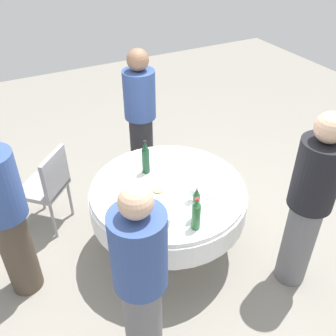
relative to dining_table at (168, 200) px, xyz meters
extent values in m
plane|color=gray|center=(0.00, 0.00, -0.59)|extent=(10.00, 10.00, 0.00)
cylinder|color=white|center=(0.00, 0.00, 0.13)|extent=(1.34, 1.34, 0.04)
cylinder|color=white|center=(0.00, 0.00, 0.00)|extent=(1.37, 1.37, 0.22)
cylinder|color=slate|center=(0.00, 0.00, -0.35)|extent=(0.14, 0.14, 0.48)
cylinder|color=slate|center=(0.00, 0.00, -0.58)|extent=(0.56, 0.56, 0.03)
cylinder|color=#194728|center=(0.07, -0.29, 0.27)|extent=(0.07, 0.07, 0.23)
cone|color=#194728|center=(0.07, -0.29, 0.42)|extent=(0.06, 0.06, 0.08)
cylinder|color=black|center=(0.07, -0.29, 0.47)|extent=(0.03, 0.03, 0.01)
cylinder|color=#2D6B38|center=(0.04, 0.53, 0.26)|extent=(0.07, 0.07, 0.22)
cone|color=#2D6B38|center=(0.04, 0.53, 0.39)|extent=(0.06, 0.06, 0.05)
cylinder|color=red|center=(0.04, 0.53, 0.43)|extent=(0.03, 0.03, 0.01)
cylinder|color=#2D6B38|center=(-0.01, 0.44, 0.27)|extent=(0.06, 0.06, 0.23)
cone|color=#2D6B38|center=(-0.01, 0.44, 0.41)|extent=(0.05, 0.05, 0.06)
cylinder|color=silver|center=(-0.01, 0.44, 0.45)|extent=(0.03, 0.03, 0.01)
cylinder|color=white|center=(0.36, 0.03, 0.15)|extent=(0.06, 0.06, 0.00)
cylinder|color=white|center=(0.36, 0.03, 0.18)|extent=(0.01, 0.01, 0.06)
cylinder|color=white|center=(0.36, 0.03, 0.25)|extent=(0.07, 0.07, 0.07)
cylinder|color=white|center=(0.26, 0.48, 0.15)|extent=(0.06, 0.06, 0.00)
cylinder|color=white|center=(0.26, 0.48, 0.19)|extent=(0.01, 0.01, 0.07)
cylinder|color=white|center=(0.26, 0.48, 0.26)|extent=(0.06, 0.06, 0.08)
cylinder|color=white|center=(-0.09, 0.25, 0.15)|extent=(0.06, 0.06, 0.00)
cylinder|color=white|center=(-0.09, 0.25, 0.19)|extent=(0.01, 0.01, 0.07)
cylinder|color=white|center=(-0.09, 0.25, 0.25)|extent=(0.07, 0.07, 0.06)
cylinder|color=gold|center=(-0.09, 0.25, 0.24)|extent=(0.06, 0.06, 0.02)
cylinder|color=white|center=(-0.14, -0.21, 0.16)|extent=(0.26, 0.26, 0.02)
cylinder|color=white|center=(0.10, 0.02, 0.16)|extent=(0.24, 0.24, 0.02)
ellipsoid|color=tan|center=(0.10, 0.02, 0.17)|extent=(0.11, 0.09, 0.02)
cube|color=silver|center=(0.34, 0.20, 0.15)|extent=(0.15, 0.12, 0.00)
cube|color=silver|center=(-0.41, 0.00, 0.15)|extent=(0.02, 0.18, 0.00)
cube|color=silver|center=(0.34, -0.12, 0.15)|extent=(0.06, 0.18, 0.00)
cube|color=white|center=(-0.25, 0.23, 0.16)|extent=(0.18, 0.18, 0.02)
cylinder|color=#26262B|center=(-0.25, -1.13, -0.18)|extent=(0.26, 0.26, 0.83)
cylinder|color=#334C8C|center=(-0.25, -1.13, 0.50)|extent=(0.34, 0.34, 0.52)
sphere|color=#8C664C|center=(-0.25, -1.13, 0.87)|extent=(0.23, 0.23, 0.23)
cylinder|color=slate|center=(-0.81, 0.80, -0.17)|extent=(0.26, 0.26, 0.84)
cylinder|color=black|center=(-0.81, 0.80, 0.53)|extent=(0.34, 0.34, 0.56)
sphere|color=#D8AD8C|center=(-0.81, 0.80, 0.92)|extent=(0.22, 0.22, 0.22)
cylinder|color=#4C3F33|center=(1.29, -0.18, -0.18)|extent=(0.26, 0.26, 0.82)
cylinder|color=slate|center=(0.63, 0.86, -0.18)|extent=(0.26, 0.26, 0.83)
cylinder|color=#334C8C|center=(0.63, 0.86, 0.51)|extent=(0.34, 0.34, 0.55)
sphere|color=#D8AD8C|center=(0.63, 0.86, 0.88)|extent=(0.20, 0.20, 0.20)
cube|color=#99999E|center=(0.93, -0.87, -0.14)|extent=(0.57, 0.57, 0.04)
cube|color=#99999E|center=(0.80, -0.75, 0.07)|extent=(0.30, 0.32, 0.42)
cylinder|color=gray|center=(0.94, -1.11, -0.38)|extent=(0.03, 0.03, 0.43)
cylinder|color=gray|center=(1.17, -0.87, -0.38)|extent=(0.03, 0.03, 0.43)
cylinder|color=gray|center=(0.69, -0.88, -0.38)|extent=(0.03, 0.03, 0.43)
cylinder|color=gray|center=(0.92, -0.63, -0.38)|extent=(0.03, 0.03, 0.43)
camera|label=1|loc=(1.17, 2.27, 2.18)|focal=40.57mm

